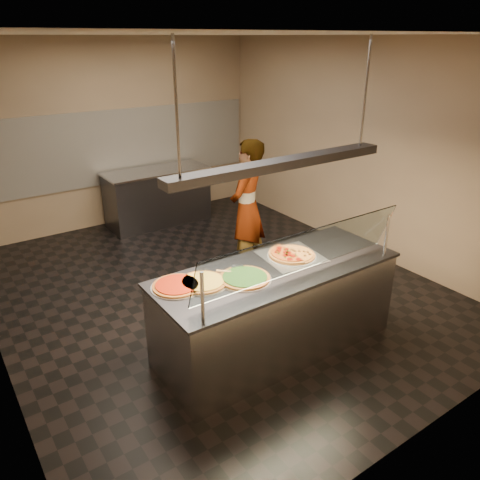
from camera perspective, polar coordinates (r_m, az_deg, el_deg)
ground at (r=6.07m, az=-3.29°, el=-5.95°), size 5.00×6.00×0.02m
ceiling at (r=5.29m, az=-4.11°, el=23.86°), size 5.00×6.00×0.02m
wall_back at (r=8.15m, az=-14.99°, el=12.35°), size 5.00×0.02×3.00m
wall_front at (r=3.45m, az=23.41°, el=-3.90°), size 5.00×0.02×3.00m
wall_right at (r=7.08m, az=14.30°, el=10.80°), size 0.02×6.00×3.00m
tile_band at (r=8.16m, az=-14.77°, el=10.94°), size 4.90×0.02×1.20m
serving_counter at (r=4.76m, az=4.43°, el=-8.33°), size 2.48×0.94×0.93m
sneeze_guard at (r=4.18m, az=7.70°, el=-1.47°), size 2.24×0.18×0.54m
perforated_tray at (r=4.77m, az=6.26°, el=-1.92°), size 0.63×0.63×0.01m
half_pizza_pepperoni at (r=4.69m, az=5.23°, el=-1.95°), size 0.29×0.49×0.05m
half_pizza_sausage at (r=4.83m, az=7.30°, el=-1.38°), size 0.29×0.49×0.04m
pizza_spinach at (r=4.30m, az=0.54°, el=-4.59°), size 0.50×0.50×0.03m
pizza_cheese at (r=4.25m, az=-4.57°, el=-5.11°), size 0.46×0.46×0.03m
pizza_tomato at (r=4.21m, az=-7.71°, el=-5.52°), size 0.47×0.47×0.03m
pizza_spatula at (r=4.42m, az=-1.35°, el=-3.64°), size 0.28×0.17×0.02m
prep_table at (r=8.16m, az=-10.00°, el=5.28°), size 1.74×0.74×0.93m
worker at (r=6.15m, az=0.88°, el=3.91°), size 0.79×0.71×1.82m
heat_lamp_housing at (r=4.18m, az=5.06°, el=9.23°), size 2.30×0.18×0.08m
lamp_rod_left at (r=3.53m, az=-7.75°, el=15.50°), size 0.02×0.02×1.01m
lamp_rod_right at (r=4.78m, az=15.05°, el=17.01°), size 0.02×0.02×1.01m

